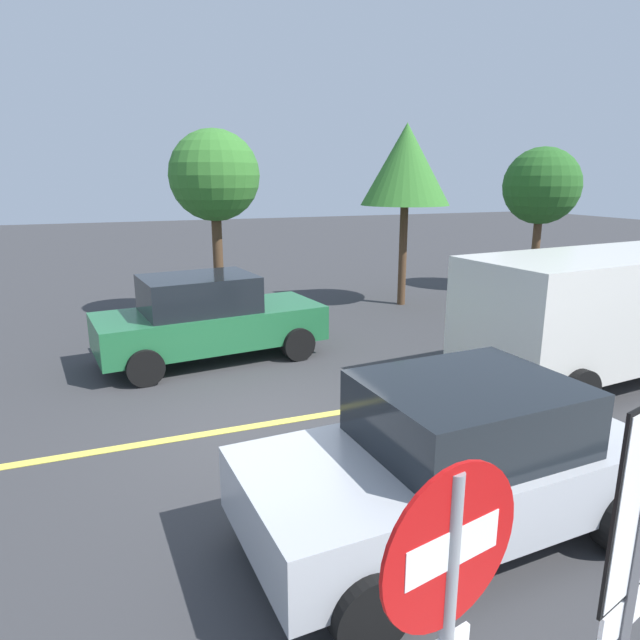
{
  "coord_description": "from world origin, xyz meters",
  "views": [
    {
      "loc": [
        -2.01,
        -7.11,
        3.44
      ],
      "look_at": [
        1.32,
        1.42,
        1.08
      ],
      "focal_mm": 31.22,
      "sensor_mm": 36.0,
      "label": 1
    }
  ],
  "objects_px": {
    "car_green_approaching": "(208,318)",
    "tree_right_verge": "(214,177)",
    "car_silver_crossing": "(452,460)",
    "stop_sign": "(447,620)",
    "white_van": "(603,308)",
    "tree_left_verge": "(406,165)",
    "speed_limit_sign": "(634,551)",
    "tree_centre_verge": "(542,187)"
  },
  "relations": [
    {
      "from": "stop_sign",
      "to": "speed_limit_sign",
      "type": "xyz_separation_m",
      "value": [
        0.93,
        -0.11,
        0.17
      ]
    },
    {
      "from": "car_green_approaching",
      "to": "tree_right_verge",
      "type": "bearing_deg",
      "value": 74.76
    },
    {
      "from": "speed_limit_sign",
      "to": "tree_centre_verge",
      "type": "xyz_separation_m",
      "value": [
        10.19,
        11.91,
        1.4
      ]
    },
    {
      "from": "car_silver_crossing",
      "to": "tree_centre_verge",
      "type": "xyz_separation_m",
      "value": [
        9.39,
        9.4,
        2.37
      ]
    },
    {
      "from": "stop_sign",
      "to": "tree_right_verge",
      "type": "distance_m",
      "value": 12.05
    },
    {
      "from": "stop_sign",
      "to": "tree_centre_verge",
      "type": "relative_size",
      "value": 0.54
    },
    {
      "from": "car_green_approaching",
      "to": "speed_limit_sign",
      "type": "bearing_deg",
      "value": -87.31
    },
    {
      "from": "speed_limit_sign",
      "to": "tree_right_verge",
      "type": "height_order",
      "value": "tree_right_verge"
    },
    {
      "from": "tree_left_verge",
      "to": "tree_right_verge",
      "type": "xyz_separation_m",
      "value": [
        -5.01,
        0.21,
        -0.29
      ]
    },
    {
      "from": "stop_sign",
      "to": "white_van",
      "type": "xyz_separation_m",
      "value": [
        6.65,
        5.22,
        -0.33
      ]
    },
    {
      "from": "white_van",
      "to": "car_silver_crossing",
      "type": "bearing_deg",
      "value": -150.29
    },
    {
      "from": "tree_left_verge",
      "to": "car_green_approaching",
      "type": "bearing_deg",
      "value": -153.6
    },
    {
      "from": "tree_right_verge",
      "to": "car_green_approaching",
      "type": "bearing_deg",
      "value": -105.24
    },
    {
      "from": "stop_sign",
      "to": "tree_right_verge",
      "type": "bearing_deg",
      "value": 83.43
    },
    {
      "from": "car_green_approaching",
      "to": "tree_centre_verge",
      "type": "xyz_separation_m",
      "value": [
        10.6,
        3.09,
        2.33
      ]
    },
    {
      "from": "stop_sign",
      "to": "tree_centre_verge",
      "type": "height_order",
      "value": "tree_centre_verge"
    },
    {
      "from": "car_green_approaching",
      "to": "tree_left_verge",
      "type": "xyz_separation_m",
      "value": [
        5.86,
        2.91,
        2.91
      ]
    },
    {
      "from": "tree_centre_verge",
      "to": "tree_right_verge",
      "type": "distance_m",
      "value": 9.75
    },
    {
      "from": "stop_sign",
      "to": "tree_left_verge",
      "type": "height_order",
      "value": "tree_left_verge"
    },
    {
      "from": "white_van",
      "to": "tree_centre_verge",
      "type": "bearing_deg",
      "value": 55.87
    },
    {
      "from": "white_van",
      "to": "tree_right_verge",
      "type": "xyz_separation_m",
      "value": [
        -5.29,
        6.61,
        2.17
      ]
    },
    {
      "from": "car_silver_crossing",
      "to": "tree_left_verge",
      "type": "relative_size",
      "value": 0.85
    },
    {
      "from": "stop_sign",
      "to": "speed_limit_sign",
      "type": "distance_m",
      "value": 0.95
    },
    {
      "from": "tree_centre_verge",
      "to": "car_green_approaching",
      "type": "bearing_deg",
      "value": -163.75
    },
    {
      "from": "tree_right_verge",
      "to": "speed_limit_sign",
      "type": "bearing_deg",
      "value": -92.09
    },
    {
      "from": "tree_left_verge",
      "to": "tree_centre_verge",
      "type": "height_order",
      "value": "tree_left_verge"
    },
    {
      "from": "stop_sign",
      "to": "tree_centre_verge",
      "type": "distance_m",
      "value": 16.29
    },
    {
      "from": "stop_sign",
      "to": "car_silver_crossing",
      "type": "relative_size",
      "value": 0.57
    },
    {
      "from": "stop_sign",
      "to": "car_green_approaching",
      "type": "height_order",
      "value": "stop_sign"
    },
    {
      "from": "car_silver_crossing",
      "to": "tree_left_verge",
      "type": "xyz_separation_m",
      "value": [
        4.65,
        9.22,
        2.94
      ]
    },
    {
      "from": "speed_limit_sign",
      "to": "stop_sign",
      "type": "bearing_deg",
      "value": 173.2
    },
    {
      "from": "car_silver_crossing",
      "to": "tree_left_verge",
      "type": "distance_m",
      "value": 10.73
    },
    {
      "from": "stop_sign",
      "to": "white_van",
      "type": "height_order",
      "value": "stop_sign"
    },
    {
      "from": "car_silver_crossing",
      "to": "tree_right_verge",
      "type": "distance_m",
      "value": 9.8
    },
    {
      "from": "car_green_approaching",
      "to": "car_silver_crossing",
      "type": "height_order",
      "value": "car_green_approaching"
    },
    {
      "from": "tree_right_verge",
      "to": "white_van",
      "type": "bearing_deg",
      "value": -51.36
    },
    {
      "from": "white_van",
      "to": "tree_centre_verge",
      "type": "height_order",
      "value": "tree_centre_verge"
    },
    {
      "from": "car_silver_crossing",
      "to": "tree_centre_verge",
      "type": "relative_size",
      "value": 0.95
    },
    {
      "from": "tree_left_verge",
      "to": "white_van",
      "type": "bearing_deg",
      "value": -87.56
    },
    {
      "from": "tree_left_verge",
      "to": "tree_right_verge",
      "type": "bearing_deg",
      "value": 177.61
    },
    {
      "from": "car_green_approaching",
      "to": "tree_right_verge",
      "type": "distance_m",
      "value": 4.16
    },
    {
      "from": "speed_limit_sign",
      "to": "tree_right_verge",
      "type": "bearing_deg",
      "value": 87.91
    }
  ]
}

